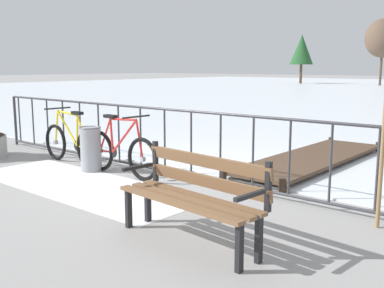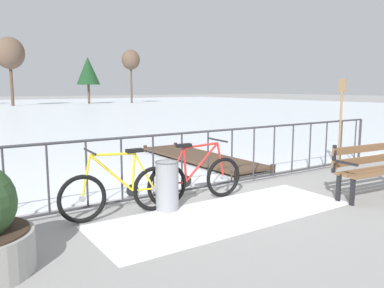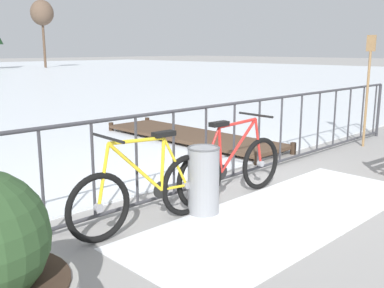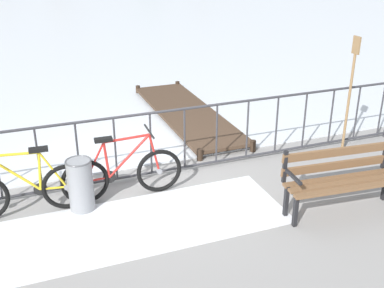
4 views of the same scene
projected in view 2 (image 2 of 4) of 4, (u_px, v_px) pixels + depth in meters
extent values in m
plane|color=gray|center=(208.00, 190.00, 6.83)|extent=(160.00, 160.00, 0.00)
cube|color=white|center=(227.00, 214.00, 5.54)|extent=(3.91, 1.40, 0.01)
cylinder|color=#38383D|center=(208.00, 131.00, 6.67)|extent=(9.00, 0.04, 0.04)
cylinder|color=#38383D|center=(208.00, 186.00, 6.81)|extent=(9.00, 0.04, 0.04)
cylinder|color=#38383D|center=(360.00, 141.00, 9.24)|extent=(0.06, 0.06, 1.05)
cylinder|color=#38383D|center=(4.00, 185.00, 4.95)|extent=(0.03, 0.03, 0.97)
cylinder|color=#38383D|center=(48.00, 179.00, 5.25)|extent=(0.03, 0.03, 0.97)
cylinder|color=#38383D|center=(87.00, 174.00, 5.55)|extent=(0.03, 0.03, 0.97)
cylinder|color=#38383D|center=(122.00, 170.00, 5.85)|extent=(0.03, 0.03, 0.97)
cylinder|color=#38383D|center=(153.00, 166.00, 6.15)|extent=(0.03, 0.03, 0.97)
cylinder|color=#38383D|center=(182.00, 162.00, 6.45)|extent=(0.03, 0.03, 0.97)
cylinder|color=#38383D|center=(208.00, 159.00, 6.74)|extent=(0.03, 0.03, 0.97)
cylinder|color=#38383D|center=(232.00, 156.00, 7.04)|extent=(0.03, 0.03, 0.97)
cylinder|color=#38383D|center=(254.00, 153.00, 7.34)|extent=(0.03, 0.03, 0.97)
cylinder|color=#38383D|center=(274.00, 150.00, 7.64)|extent=(0.03, 0.03, 0.97)
cylinder|color=#38383D|center=(293.00, 148.00, 7.94)|extent=(0.03, 0.03, 0.97)
cylinder|color=#38383D|center=(310.00, 146.00, 8.24)|extent=(0.03, 0.03, 0.97)
cylinder|color=#38383D|center=(326.00, 144.00, 8.54)|extent=(0.03, 0.03, 0.97)
cylinder|color=#38383D|center=(341.00, 142.00, 8.83)|extent=(0.03, 0.03, 0.97)
cylinder|color=#38383D|center=(355.00, 140.00, 9.13)|extent=(0.03, 0.03, 0.97)
torus|color=black|center=(154.00, 189.00, 5.67)|extent=(0.66, 0.10, 0.66)
cylinder|color=gray|center=(154.00, 189.00, 5.67)|extent=(0.08, 0.06, 0.08)
torus|color=black|center=(82.00, 199.00, 5.14)|extent=(0.66, 0.10, 0.66)
cylinder|color=gray|center=(82.00, 199.00, 5.14)|extent=(0.08, 0.06, 0.08)
cylinder|color=yellow|center=(133.00, 172.00, 5.47)|extent=(0.08, 0.04, 0.53)
cylinder|color=yellow|center=(112.00, 173.00, 5.31)|extent=(0.61, 0.07, 0.59)
cylinder|color=yellow|center=(113.00, 154.00, 5.28)|extent=(0.63, 0.07, 0.07)
cylinder|color=yellow|center=(143.00, 189.00, 5.58)|extent=(0.34, 0.05, 0.05)
cylinder|color=yellow|center=(144.00, 171.00, 5.55)|extent=(0.32, 0.05, 0.56)
cylinder|color=yellow|center=(86.00, 177.00, 5.13)|extent=(0.16, 0.04, 0.59)
cube|color=black|center=(134.00, 151.00, 5.43)|extent=(0.25, 0.11, 0.05)
cylinder|color=black|center=(90.00, 151.00, 5.11)|extent=(0.06, 0.52, 0.03)
cylinder|color=black|center=(133.00, 190.00, 5.49)|extent=(0.18, 0.03, 0.18)
torus|color=black|center=(167.00, 185.00, 5.85)|extent=(0.66, 0.09, 0.66)
cylinder|color=gray|center=(167.00, 185.00, 5.85)|extent=(0.08, 0.06, 0.08)
torus|color=black|center=(223.00, 177.00, 6.39)|extent=(0.66, 0.09, 0.66)
cylinder|color=gray|center=(223.00, 177.00, 6.39)|extent=(0.08, 0.06, 0.08)
cylinder|color=red|center=(185.00, 165.00, 5.97)|extent=(0.08, 0.04, 0.53)
cylinder|color=red|center=(202.00, 162.00, 6.13)|extent=(0.61, 0.06, 0.59)
cylinder|color=red|center=(201.00, 145.00, 6.08)|extent=(0.63, 0.06, 0.07)
cylinder|color=red|center=(177.00, 183.00, 5.93)|extent=(0.34, 0.04, 0.05)
cylinder|color=red|center=(176.00, 167.00, 5.88)|extent=(0.32, 0.04, 0.56)
cylinder|color=red|center=(220.00, 160.00, 6.31)|extent=(0.16, 0.04, 0.59)
cube|color=black|center=(184.00, 145.00, 5.91)|extent=(0.24, 0.11, 0.05)
cylinder|color=black|center=(218.00, 140.00, 6.23)|extent=(0.05, 0.52, 0.03)
cylinder|color=black|center=(186.00, 181.00, 6.02)|extent=(0.18, 0.03, 0.18)
cube|color=brown|center=(370.00, 169.00, 6.50)|extent=(1.60, 0.25, 0.04)
cube|color=brown|center=(378.00, 171.00, 6.36)|extent=(1.60, 0.25, 0.04)
cube|color=brown|center=(365.00, 160.00, 6.56)|extent=(1.60, 0.20, 0.12)
cube|color=brown|center=(366.00, 148.00, 6.53)|extent=(1.60, 0.20, 0.12)
cube|color=black|center=(352.00, 191.00, 5.92)|extent=(0.06, 0.06, 0.44)
cube|color=black|center=(338.00, 188.00, 6.15)|extent=(0.06, 0.06, 0.44)
cube|color=black|center=(334.00, 159.00, 6.19)|extent=(0.05, 0.05, 0.45)
cube|color=black|center=(347.00, 163.00, 5.97)|extent=(0.08, 0.40, 0.04)
cylinder|color=gray|center=(167.00, 186.00, 5.69)|extent=(0.34, 0.34, 0.72)
torus|color=#545558|center=(167.00, 162.00, 5.64)|extent=(0.35, 0.35, 0.02)
cylinder|color=#937047|center=(340.00, 132.00, 8.35)|extent=(0.04, 0.04, 1.70)
cube|color=#937047|center=(342.00, 86.00, 8.21)|extent=(0.03, 0.16, 0.28)
cube|color=#4C3828|center=(200.00, 157.00, 9.44)|extent=(1.10, 3.90, 0.06)
cylinder|color=#35271C|center=(237.00, 175.00, 7.57)|extent=(0.10, 0.10, 0.20)
cylinder|color=#35271C|center=(273.00, 169.00, 8.11)|extent=(0.10, 0.10, 0.20)
cylinder|color=#35271C|center=(145.00, 149.00, 10.76)|extent=(0.10, 0.10, 0.20)
cylinder|color=#35271C|center=(175.00, 146.00, 11.31)|extent=(0.10, 0.10, 0.20)
cylinder|color=brown|center=(131.00, 84.00, 44.33)|extent=(0.22, 0.22, 4.32)
ellipsoid|color=brown|center=(131.00, 60.00, 43.93)|extent=(2.05, 2.05, 2.26)
cylinder|color=brown|center=(89.00, 88.00, 42.34)|extent=(0.25, 0.25, 3.53)
cone|color=#193D1E|center=(88.00, 71.00, 42.08)|extent=(2.52, 2.52, 2.99)
cylinder|color=brown|center=(12.00, 84.00, 37.22)|extent=(0.29, 0.29, 4.23)
ellipsoid|color=brown|center=(10.00, 53.00, 36.80)|extent=(2.75, 2.75, 3.03)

